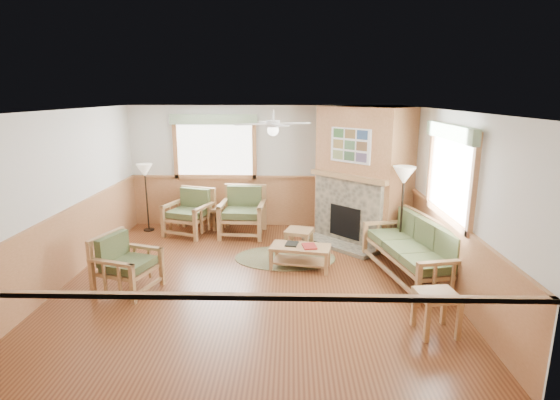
{
  "coord_description": "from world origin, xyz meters",
  "views": [
    {
      "loc": [
        0.59,
        -6.63,
        2.94
      ],
      "look_at": [
        0.4,
        0.7,
        1.15
      ],
      "focal_mm": 28.0,
      "sensor_mm": 36.0,
      "label": 1
    }
  ],
  "objects_px": {
    "armchair_back_left": "(189,212)",
    "armchair_left": "(127,264)",
    "end_table_chairs": "(215,219)",
    "coffee_table": "(300,257)",
    "floor_lamp_right": "(402,214)",
    "sofa": "(411,249)",
    "end_table_sofa": "(436,313)",
    "footstool": "(299,240)",
    "armchair_back_right": "(243,212)",
    "floor_lamp_left": "(147,198)"
  },
  "relations": [
    {
      "from": "sofa",
      "to": "footstool",
      "type": "bearing_deg",
      "value": -135.62
    },
    {
      "from": "armchair_back_left",
      "to": "floor_lamp_left",
      "type": "relative_size",
      "value": 0.64
    },
    {
      "from": "sofa",
      "to": "end_table_sofa",
      "type": "distance_m",
      "value": 1.77
    },
    {
      "from": "end_table_sofa",
      "to": "sofa",
      "type": "bearing_deg",
      "value": 85.59
    },
    {
      "from": "coffee_table",
      "to": "footstool",
      "type": "distance_m",
      "value": 0.88
    },
    {
      "from": "end_table_sofa",
      "to": "floor_lamp_left",
      "type": "bearing_deg",
      "value": 140.23
    },
    {
      "from": "armchair_back_right",
      "to": "end_table_chairs",
      "type": "relative_size",
      "value": 1.92
    },
    {
      "from": "footstool",
      "to": "end_table_chairs",
      "type": "bearing_deg",
      "value": 145.94
    },
    {
      "from": "floor_lamp_right",
      "to": "armchair_left",
      "type": "bearing_deg",
      "value": -162.91
    },
    {
      "from": "end_table_sofa",
      "to": "armchair_left",
      "type": "bearing_deg",
      "value": 165.51
    },
    {
      "from": "floor_lamp_left",
      "to": "sofa",
      "type": "bearing_deg",
      "value": -25.02
    },
    {
      "from": "sofa",
      "to": "coffee_table",
      "type": "relative_size",
      "value": 2.04
    },
    {
      "from": "end_table_chairs",
      "to": "coffee_table",
      "type": "bearing_deg",
      "value": -49.09
    },
    {
      "from": "armchair_back_right",
      "to": "floor_lamp_left",
      "type": "distance_m",
      "value": 2.15
    },
    {
      "from": "coffee_table",
      "to": "footstool",
      "type": "bearing_deg",
      "value": 101.09
    },
    {
      "from": "armchair_left",
      "to": "footstool",
      "type": "xyz_separation_m",
      "value": [
        2.64,
        1.82,
        -0.23
      ]
    },
    {
      "from": "armchair_back_left",
      "to": "floor_lamp_right",
      "type": "relative_size",
      "value": 0.56
    },
    {
      "from": "end_table_sofa",
      "to": "footstool",
      "type": "relative_size",
      "value": 1.12
    },
    {
      "from": "sofa",
      "to": "armchair_back_left",
      "type": "height_order",
      "value": "armchair_back_left"
    },
    {
      "from": "sofa",
      "to": "armchair_left",
      "type": "xyz_separation_m",
      "value": [
        -4.43,
        -0.64,
        -0.04
      ]
    },
    {
      "from": "armchair_back_left",
      "to": "armchair_back_right",
      "type": "bearing_deg",
      "value": 17.83
    },
    {
      "from": "armchair_back_right",
      "to": "coffee_table",
      "type": "distance_m",
      "value": 2.18
    },
    {
      "from": "footstool",
      "to": "floor_lamp_left",
      "type": "distance_m",
      "value": 3.55
    },
    {
      "from": "floor_lamp_left",
      "to": "armchair_back_left",
      "type": "bearing_deg",
      "value": -13.49
    },
    {
      "from": "coffee_table",
      "to": "armchair_back_left",
      "type": "bearing_deg",
      "value": 152.42
    },
    {
      "from": "armchair_back_right",
      "to": "footstool",
      "type": "bearing_deg",
      "value": -34.25
    },
    {
      "from": "armchair_left",
      "to": "end_table_chairs",
      "type": "relative_size",
      "value": 1.64
    },
    {
      "from": "armchair_back_left",
      "to": "armchair_left",
      "type": "distance_m",
      "value": 2.81
    },
    {
      "from": "armchair_left",
      "to": "floor_lamp_right",
      "type": "height_order",
      "value": "floor_lamp_right"
    },
    {
      "from": "armchair_back_left",
      "to": "end_table_chairs",
      "type": "bearing_deg",
      "value": 47.33
    },
    {
      "from": "armchair_back_left",
      "to": "end_table_sofa",
      "type": "bearing_deg",
      "value": -24.33
    },
    {
      "from": "armchair_back_right",
      "to": "coffee_table",
      "type": "relative_size",
      "value": 1.01
    },
    {
      "from": "coffee_table",
      "to": "footstool",
      "type": "height_order",
      "value": "footstool"
    },
    {
      "from": "armchair_back_right",
      "to": "end_table_sofa",
      "type": "bearing_deg",
      "value": -49.86
    },
    {
      "from": "armchair_left",
      "to": "end_table_sofa",
      "type": "height_order",
      "value": "armchair_left"
    },
    {
      "from": "floor_lamp_left",
      "to": "armchair_left",
      "type": "bearing_deg",
      "value": -77.57
    },
    {
      "from": "armchair_left",
      "to": "end_table_sofa",
      "type": "bearing_deg",
      "value": -86.53
    },
    {
      "from": "armchair_back_left",
      "to": "armchair_left",
      "type": "height_order",
      "value": "armchair_back_left"
    },
    {
      "from": "armchair_left",
      "to": "floor_lamp_left",
      "type": "relative_size",
      "value": 0.59
    },
    {
      "from": "sofa",
      "to": "coffee_table",
      "type": "distance_m",
      "value": 1.84
    },
    {
      "from": "coffee_table",
      "to": "armchair_left",
      "type": "bearing_deg",
      "value": -149.68
    },
    {
      "from": "armchair_left",
      "to": "end_table_sofa",
      "type": "relative_size",
      "value": 1.61
    },
    {
      "from": "armchair_back_left",
      "to": "end_table_sofa",
      "type": "xyz_separation_m",
      "value": [
        4.0,
        -3.9,
        -0.21
      ]
    },
    {
      "from": "sofa",
      "to": "armchair_back_left",
      "type": "bearing_deg",
      "value": -129.77
    },
    {
      "from": "armchair_left",
      "to": "armchair_back_right",
      "type": "bearing_deg",
      "value": -9.9
    },
    {
      "from": "end_table_sofa",
      "to": "floor_lamp_left",
      "type": "height_order",
      "value": "floor_lamp_left"
    },
    {
      "from": "sofa",
      "to": "end_table_chairs",
      "type": "height_order",
      "value": "sofa"
    },
    {
      "from": "sofa",
      "to": "end_table_chairs",
      "type": "distance_m",
      "value": 4.36
    },
    {
      "from": "end_table_chairs",
      "to": "armchair_back_right",
      "type": "bearing_deg",
      "value": -25.77
    },
    {
      "from": "sofa",
      "to": "armchair_back_right",
      "type": "xyz_separation_m",
      "value": [
        -2.98,
        2.11,
        0.04
      ]
    }
  ]
}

